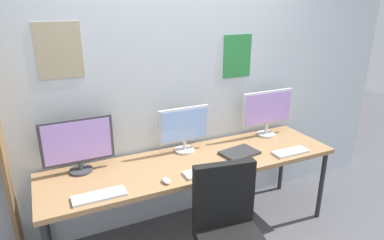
% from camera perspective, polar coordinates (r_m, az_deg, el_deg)
% --- Properties ---
extents(wall_back, '(4.93, 0.11, 2.60)m').
position_cam_1_polar(wall_back, '(3.05, -2.98, 5.84)').
color(wall_back, silver).
rests_on(wall_back, ground_plane).
extents(desk, '(2.53, 0.68, 0.74)m').
position_cam_1_polar(desk, '(2.90, 0.42, -7.71)').
color(desk, '#936D47').
rests_on(desk, ground_plane).
extents(monitor_left, '(0.55, 0.18, 0.44)m').
position_cam_1_polar(monitor_left, '(2.75, -18.77, -3.82)').
color(monitor_left, '#38383D').
rests_on(monitor_left, desk).
extents(monitor_center, '(0.47, 0.18, 0.41)m').
position_cam_1_polar(monitor_center, '(2.97, -1.34, -1.33)').
color(monitor_center, silver).
rests_on(monitor_center, desk).
extents(monitor_right, '(0.57, 0.18, 0.46)m').
position_cam_1_polar(monitor_right, '(3.40, 12.67, 1.64)').
color(monitor_right, silver).
rests_on(monitor_right, desk).
extents(keyboard_left, '(0.37, 0.13, 0.02)m').
position_cam_1_polar(keyboard_left, '(2.47, -15.41, -12.30)').
color(keyboard_left, silver).
rests_on(keyboard_left, desk).
extents(keyboard_center, '(0.38, 0.13, 0.02)m').
position_cam_1_polar(keyboard_center, '(2.69, 2.57, -8.65)').
color(keyboard_center, silver).
rests_on(keyboard_center, desk).
extents(keyboard_right, '(0.33, 0.13, 0.02)m').
position_cam_1_polar(keyboard_right, '(3.14, 16.35, -5.22)').
color(keyboard_right, silver).
rests_on(keyboard_right, desk).
extents(computer_mouse, '(0.06, 0.10, 0.03)m').
position_cam_1_polar(computer_mouse, '(2.56, -4.38, -10.19)').
color(computer_mouse, silver).
rests_on(computer_mouse, desk).
extents(laptop_closed, '(0.35, 0.27, 0.02)m').
position_cam_1_polar(laptop_closed, '(3.02, 8.04, -5.51)').
color(laptop_closed, '#2D2D2D').
rests_on(laptop_closed, desk).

